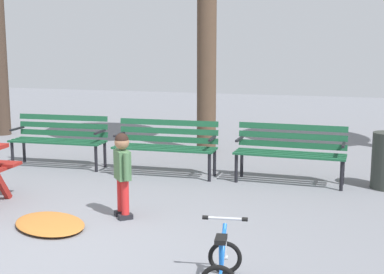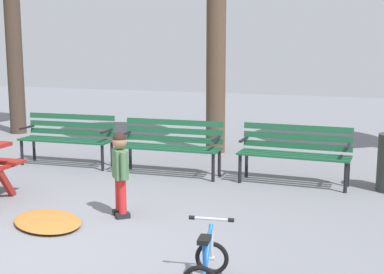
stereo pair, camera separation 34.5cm
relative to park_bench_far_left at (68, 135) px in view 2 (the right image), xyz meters
name	(u,v)px [view 2 (the right image)]	position (x,y,z in m)	size (l,w,h in m)	color
ground	(38,247)	(1.88, -3.33, -0.51)	(36.00, 36.00, 0.00)	slate
park_bench_far_left	(68,135)	(0.00, 0.00, 0.00)	(1.63, 0.58, 0.85)	#195133
park_bench_left	(171,142)	(1.90, -0.02, 0.00)	(1.62, 0.55, 0.85)	#195133
park_bench_right	(295,149)	(3.81, 0.10, 0.00)	(1.60, 0.46, 0.85)	#195133
child_standing	(120,168)	(2.18, -2.17, 0.08)	(0.29, 0.30, 1.00)	red
kids_bicycle	(206,264)	(3.75, -3.58, -0.31)	(0.43, 0.60, 0.54)	black
leaf_pile	(48,221)	(1.55, -2.72, -0.48)	(0.98, 0.68, 0.07)	#B26B2D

